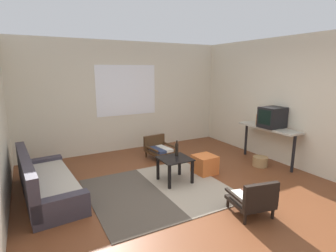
# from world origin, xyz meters

# --- Properties ---
(ground_plane) EXTENTS (7.80, 7.80, 0.00)m
(ground_plane) POSITION_xyz_m (0.00, 0.00, 0.00)
(ground_plane) COLOR brown
(far_wall_with_window) EXTENTS (5.60, 0.13, 2.70)m
(far_wall_with_window) POSITION_xyz_m (0.00, 3.06, 1.35)
(far_wall_with_window) COLOR beige
(far_wall_with_window) RESTS_ON ground
(side_wall_right) EXTENTS (0.12, 6.60, 2.70)m
(side_wall_right) POSITION_xyz_m (2.66, 0.30, 1.35)
(side_wall_right) COLOR beige
(side_wall_right) RESTS_ON ground
(area_rug) EXTENTS (2.27, 2.07, 0.01)m
(area_rug) POSITION_xyz_m (-0.38, 0.48, 0.01)
(area_rug) COLOR #4C4238
(area_rug) RESTS_ON ground
(couch) EXTENTS (0.91, 2.06, 0.72)m
(couch) POSITION_xyz_m (-2.09, 1.16, 0.22)
(couch) COLOR #38333D
(couch) RESTS_ON ground
(coffee_table) EXTENTS (0.55, 0.53, 0.45)m
(coffee_table) POSITION_xyz_m (0.04, 0.64, 0.36)
(coffee_table) COLOR black
(coffee_table) RESTS_ON ground
(armchair_by_window) EXTENTS (0.62, 0.63, 0.50)m
(armchair_by_window) POSITION_xyz_m (0.39, 2.02, 0.23)
(armchair_by_window) COLOR #472D19
(armchair_by_window) RESTS_ON ground
(armchair_striped_foreground) EXTENTS (0.62, 0.62, 0.55)m
(armchair_striped_foreground) POSITION_xyz_m (0.43, -0.87, 0.26)
(armchair_striped_foreground) COLOR black
(armchair_striped_foreground) RESTS_ON ground
(ottoman_orange) EXTENTS (0.42, 0.42, 0.36)m
(ottoman_orange) POSITION_xyz_m (0.76, 0.72, 0.18)
(ottoman_orange) COLOR #D1662D
(ottoman_orange) RESTS_ON ground
(console_shelf) EXTENTS (0.42, 1.40, 0.81)m
(console_shelf) POSITION_xyz_m (2.33, 0.56, 0.71)
(console_shelf) COLOR #B2AD9E
(console_shelf) RESTS_ON ground
(crt_television) EXTENTS (0.48, 0.41, 0.44)m
(crt_television) POSITION_xyz_m (2.33, 0.50, 1.03)
(crt_television) COLOR black
(crt_television) RESTS_ON console_shelf
(clay_vase) EXTENTS (0.23, 0.23, 0.34)m
(clay_vase) POSITION_xyz_m (2.33, 0.79, 0.94)
(clay_vase) COLOR #A87047
(clay_vase) RESTS_ON console_shelf
(glass_bottle) EXTENTS (0.06, 0.06, 0.29)m
(glass_bottle) POSITION_xyz_m (0.14, 0.75, 0.58)
(glass_bottle) COLOR black
(glass_bottle) RESTS_ON coffee_table
(wicker_basket) EXTENTS (0.31, 0.31, 0.20)m
(wicker_basket) POSITION_xyz_m (2.04, 0.47, 0.10)
(wicker_basket) COLOR #9E7A4C
(wicker_basket) RESTS_ON ground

